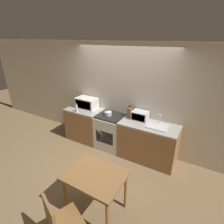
{
  "coord_description": "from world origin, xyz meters",
  "views": [
    {
      "loc": [
        1.82,
        -2.57,
        2.69
      ],
      "look_at": [
        -0.07,
        0.7,
        1.05
      ],
      "focal_mm": 28.0,
      "sensor_mm": 36.0,
      "label": 1
    }
  ],
  "objects": [
    {
      "name": "ground_plane",
      "position": [
        0.0,
        0.0,
        0.0
      ],
      "size": [
        16.0,
        16.0,
        0.0
      ],
      "primitive_type": "plane",
      "color": "brown"
    },
    {
      "name": "counter_right_run",
      "position": [
        0.82,
        0.8,
        0.45
      ],
      "size": [
        1.31,
        0.62,
        0.9
      ],
      "color": "olive",
      "rests_on": "ground_plane"
    },
    {
      "name": "kettle",
      "position": [
        -0.23,
        0.78,
        0.97
      ],
      "size": [
        0.18,
        0.18,
        0.16
      ],
      "color": "#B7B7BC",
      "rests_on": "stove_range"
    },
    {
      "name": "sink_basin",
      "position": [
        1.0,
        0.81,
        0.92
      ],
      "size": [
        0.45,
        0.36,
        0.24
      ],
      "color": "silver",
      "rests_on": "counter_right_run"
    },
    {
      "name": "dining_chair",
      "position": [
        0.49,
        -1.61,
        0.51
      ],
      "size": [
        0.51,
        0.51,
        0.91
      ],
      "rotation": [
        0.0,
        0.0,
        -0.4
      ],
      "color": "brown",
      "rests_on": "ground_plane"
    },
    {
      "name": "dining_table",
      "position": [
        0.57,
        -0.92,
        0.66
      ],
      "size": [
        0.89,
        0.7,
        0.77
      ],
      "color": "brown",
      "rests_on": "ground_plane"
    },
    {
      "name": "wall_back",
      "position": [
        0.0,
        1.14,
        1.3
      ],
      "size": [
        10.0,
        0.06,
        2.6
      ],
      "color": "beige",
      "rests_on": "ground_plane"
    },
    {
      "name": "toaster_oven",
      "position": [
        0.54,
        0.95,
        1.0
      ],
      "size": [
        0.36,
        0.28,
        0.21
      ],
      "color": "silver",
      "rests_on": "counter_right_run"
    },
    {
      "name": "counter_left_run",
      "position": [
        -0.99,
        0.8,
        0.45
      ],
      "size": [
        0.97,
        0.62,
        0.9
      ],
      "color": "olive",
      "rests_on": "ground_plane"
    },
    {
      "name": "knife_block",
      "position": [
        0.26,
        0.96,
        1.02
      ],
      "size": [
        0.1,
        0.1,
        0.3
      ],
      "color": "brown",
      "rests_on": "counter_right_run"
    },
    {
      "name": "microwave",
      "position": [
        -0.98,
        0.91,
        1.04
      ],
      "size": [
        0.56,
        0.35,
        0.29
      ],
      "color": "silver",
      "rests_on": "counter_left_run"
    },
    {
      "name": "bottle",
      "position": [
        -1.04,
        0.57,
        0.98
      ],
      "size": [
        0.06,
        0.06,
        0.21
      ],
      "color": "silver",
      "rests_on": "counter_left_run"
    },
    {
      "name": "stove_range",
      "position": [
        -0.17,
        0.8,
        0.45
      ],
      "size": [
        0.67,
        0.62,
        0.9
      ],
      "color": "silver",
      "rests_on": "ground_plane"
    }
  ]
}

